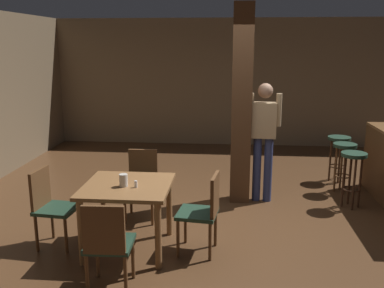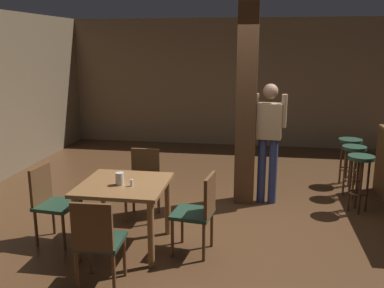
{
  "view_description": "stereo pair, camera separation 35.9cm",
  "coord_description": "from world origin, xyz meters",
  "px_view_note": "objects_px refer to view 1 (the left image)",
  "views": [
    {
      "loc": [
        -0.06,
        -5.13,
        2.26
      ],
      "look_at": [
        -0.51,
        -0.06,
        1.06
      ],
      "focal_mm": 40.0,
      "sensor_mm": 36.0,
      "label": 1
    },
    {
      "loc": [
        0.29,
        -5.09,
        2.26
      ],
      "look_at": [
        -0.51,
        -0.06,
        1.06
      ],
      "focal_mm": 40.0,
      "sensor_mm": 36.0,
      "label": 2
    }
  ],
  "objects_px": {
    "chair_north": "(142,181)",
    "standing_person": "(264,134)",
    "salt_shaker": "(136,184)",
    "bar_stool_far": "(339,148)",
    "dining_table": "(128,196)",
    "bar_stool_mid": "(344,156)",
    "chair_east": "(204,209)",
    "chair_south": "(108,242)",
    "bar_stool_near": "(353,167)",
    "chair_west": "(51,204)",
    "napkin_cup": "(124,180)"
  },
  "relations": [
    {
      "from": "salt_shaker",
      "to": "bar_stool_far",
      "type": "bearing_deg",
      "value": 45.0
    },
    {
      "from": "bar_stool_near",
      "to": "bar_stool_far",
      "type": "height_order",
      "value": "bar_stool_near"
    },
    {
      "from": "chair_east",
      "to": "bar_stool_far",
      "type": "distance_m",
      "value": 3.41
    },
    {
      "from": "chair_west",
      "to": "salt_shaker",
      "type": "height_order",
      "value": "chair_west"
    },
    {
      "from": "dining_table",
      "to": "bar_stool_near",
      "type": "height_order",
      "value": "bar_stool_near"
    },
    {
      "from": "chair_south",
      "to": "bar_stool_far",
      "type": "xyz_separation_m",
      "value": [
        2.89,
        3.58,
        0.07
      ]
    },
    {
      "from": "dining_table",
      "to": "salt_shaker",
      "type": "distance_m",
      "value": 0.22
    },
    {
      "from": "chair_west",
      "to": "standing_person",
      "type": "xyz_separation_m",
      "value": [
        2.47,
        1.68,
        0.5
      ]
    },
    {
      "from": "dining_table",
      "to": "napkin_cup",
      "type": "xyz_separation_m",
      "value": [
        -0.02,
        -0.07,
        0.2
      ]
    },
    {
      "from": "salt_shaker",
      "to": "bar_stool_far",
      "type": "height_order",
      "value": "salt_shaker"
    },
    {
      "from": "chair_south",
      "to": "salt_shaker",
      "type": "bearing_deg",
      "value": 82.97
    },
    {
      "from": "chair_north",
      "to": "chair_west",
      "type": "height_order",
      "value": "same"
    },
    {
      "from": "chair_west",
      "to": "bar_stool_near",
      "type": "bearing_deg",
      "value": 22.23
    },
    {
      "from": "standing_person",
      "to": "bar_stool_far",
      "type": "height_order",
      "value": "standing_person"
    },
    {
      "from": "dining_table",
      "to": "chair_west",
      "type": "relative_size",
      "value": 1.06
    },
    {
      "from": "chair_east",
      "to": "dining_table",
      "type": "bearing_deg",
      "value": 179.39
    },
    {
      "from": "chair_north",
      "to": "salt_shaker",
      "type": "bearing_deg",
      "value": -81.5
    },
    {
      "from": "bar_stool_mid",
      "to": "bar_stool_far",
      "type": "height_order",
      "value": "bar_stool_mid"
    },
    {
      "from": "chair_east",
      "to": "bar_stool_mid",
      "type": "distance_m",
      "value": 2.95
    },
    {
      "from": "salt_shaker",
      "to": "bar_stool_mid",
      "type": "distance_m",
      "value": 3.54
    },
    {
      "from": "salt_shaker",
      "to": "bar_stool_mid",
      "type": "relative_size",
      "value": 0.1
    },
    {
      "from": "dining_table",
      "to": "napkin_cup",
      "type": "distance_m",
      "value": 0.21
    },
    {
      "from": "chair_east",
      "to": "bar_stool_far",
      "type": "xyz_separation_m",
      "value": [
        2.06,
        2.71,
        0.07
      ]
    },
    {
      "from": "salt_shaker",
      "to": "standing_person",
      "type": "relative_size",
      "value": 0.04
    },
    {
      "from": "standing_person",
      "to": "bar_stool_mid",
      "type": "distance_m",
      "value": 1.42
    },
    {
      "from": "bar_stool_near",
      "to": "bar_stool_far",
      "type": "relative_size",
      "value": 1.04
    },
    {
      "from": "bar_stool_far",
      "to": "bar_stool_mid",
      "type": "bearing_deg",
      "value": -95.0
    },
    {
      "from": "chair_north",
      "to": "salt_shaker",
      "type": "xyz_separation_m",
      "value": [
        0.15,
        -0.99,
        0.29
      ]
    },
    {
      "from": "chair_west",
      "to": "bar_stool_near",
      "type": "xyz_separation_m",
      "value": [
        3.7,
        1.51,
        0.09
      ]
    },
    {
      "from": "chair_north",
      "to": "napkin_cup",
      "type": "height_order",
      "value": "chair_north"
    },
    {
      "from": "chair_south",
      "to": "bar_stool_near",
      "type": "bearing_deg",
      "value": 40.4
    },
    {
      "from": "bar_stool_near",
      "to": "bar_stool_mid",
      "type": "bearing_deg",
      "value": 86.27
    },
    {
      "from": "chair_north",
      "to": "standing_person",
      "type": "distance_m",
      "value": 1.86
    },
    {
      "from": "chair_north",
      "to": "chair_south",
      "type": "distance_m",
      "value": 1.78
    },
    {
      "from": "chair_north",
      "to": "chair_west",
      "type": "relative_size",
      "value": 1.0
    },
    {
      "from": "chair_west",
      "to": "bar_stool_near",
      "type": "distance_m",
      "value": 3.99
    },
    {
      "from": "chair_west",
      "to": "standing_person",
      "type": "relative_size",
      "value": 0.52
    },
    {
      "from": "chair_east",
      "to": "chair_south",
      "type": "height_order",
      "value": "same"
    },
    {
      "from": "chair_north",
      "to": "chair_west",
      "type": "distance_m",
      "value": 1.24
    },
    {
      "from": "chair_east",
      "to": "napkin_cup",
      "type": "height_order",
      "value": "chair_east"
    },
    {
      "from": "salt_shaker",
      "to": "bar_stool_near",
      "type": "bearing_deg",
      "value": 30.57
    },
    {
      "from": "dining_table",
      "to": "chair_south",
      "type": "bearing_deg",
      "value": -88.76
    },
    {
      "from": "dining_table",
      "to": "bar_stool_far",
      "type": "distance_m",
      "value": 3.97
    },
    {
      "from": "dining_table",
      "to": "bar_stool_mid",
      "type": "bearing_deg",
      "value": 36.94
    },
    {
      "from": "chair_north",
      "to": "standing_person",
      "type": "height_order",
      "value": "standing_person"
    },
    {
      "from": "chair_south",
      "to": "chair_west",
      "type": "bearing_deg",
      "value": 135.95
    },
    {
      "from": "bar_stool_near",
      "to": "standing_person",
      "type": "bearing_deg",
      "value": 172.36
    },
    {
      "from": "standing_person",
      "to": "dining_table",
      "type": "bearing_deg",
      "value": -133.5
    },
    {
      "from": "chair_south",
      "to": "bar_stool_mid",
      "type": "relative_size",
      "value": 1.15
    },
    {
      "from": "salt_shaker",
      "to": "bar_stool_near",
      "type": "distance_m",
      "value": 3.14
    }
  ]
}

